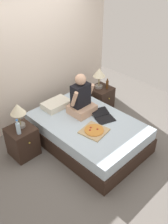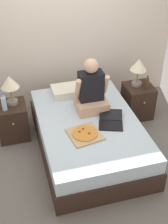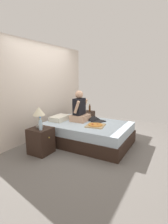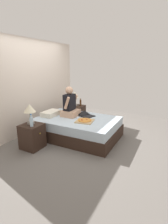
{
  "view_description": "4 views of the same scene",
  "coord_description": "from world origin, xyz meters",
  "px_view_note": "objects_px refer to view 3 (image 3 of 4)",
  "views": [
    {
      "loc": [
        -2.57,
        -2.51,
        3.14
      ],
      "look_at": [
        -0.12,
        -0.02,
        0.77
      ],
      "focal_mm": 40.0,
      "sensor_mm": 36.0,
      "label": 1
    },
    {
      "loc": [
        -0.99,
        -3.29,
        3.1
      ],
      "look_at": [
        -0.12,
        -0.18,
        0.8
      ],
      "focal_mm": 50.0,
      "sensor_mm": 36.0,
      "label": 2
    },
    {
      "loc": [
        -3.66,
        -1.94,
        1.66
      ],
      "look_at": [
        -0.08,
        0.05,
        0.79
      ],
      "focal_mm": 28.0,
      "sensor_mm": 36.0,
      "label": 3
    },
    {
      "loc": [
        -3.7,
        -2.12,
        1.86
      ],
      "look_at": [
        0.0,
        -0.19,
        0.7
      ],
      "focal_mm": 28.0,
      "sensor_mm": 36.0,
      "label": 4
    }
  ],
  "objects_px": {
    "lamp_on_right_nightstand": "(84,101)",
    "laptop": "(97,120)",
    "nightstand_left": "(41,141)",
    "lamp_on_left_nightstand": "(39,113)",
    "water_bottle": "(41,125)",
    "nightstand_right": "(86,120)",
    "beer_bottle": "(90,108)",
    "person_seated": "(80,110)",
    "bed": "(87,133)",
    "pizza_box": "(95,125)"
  },
  "relations": [
    {
      "from": "laptop",
      "to": "person_seated",
      "type": "bearing_deg",
      "value": 111.25
    },
    {
      "from": "water_bottle",
      "to": "pizza_box",
      "type": "xyz_separation_m",
      "value": [
        0.96,
        -0.79,
        -0.14
      ]
    },
    {
      "from": "lamp_on_left_nightstand",
      "to": "person_seated",
      "type": "height_order",
      "value": "person_seated"
    },
    {
      "from": "bed",
      "to": "person_seated",
      "type": "relative_size",
      "value": 2.65
    },
    {
      "from": "lamp_on_left_nightstand",
      "to": "laptop",
      "type": "height_order",
      "value": "lamp_on_left_nightstand"
    },
    {
      "from": "nightstand_right",
      "to": "laptop",
      "type": "height_order",
      "value": "laptop"
    },
    {
      "from": "nightstand_right",
      "to": "laptop",
      "type": "bearing_deg",
      "value": -135.56
    },
    {
      "from": "nightstand_right",
      "to": "beer_bottle",
      "type": "xyz_separation_m",
      "value": [
        0.07,
        -0.1,
        0.37
      ]
    },
    {
      "from": "nightstand_left",
      "to": "lamp_on_left_nightstand",
      "type": "height_order",
      "value": "lamp_on_left_nightstand"
    },
    {
      "from": "person_seated",
      "to": "pizza_box",
      "type": "xyz_separation_m",
      "value": [
        -0.25,
        -0.57,
        -0.27
      ]
    },
    {
      "from": "nightstand_left",
      "to": "laptop",
      "type": "xyz_separation_m",
      "value": [
        1.29,
        -0.72,
        0.25
      ]
    },
    {
      "from": "laptop",
      "to": "water_bottle",
      "type": "bearing_deg",
      "value": 155.1
    },
    {
      "from": "bed",
      "to": "water_bottle",
      "type": "height_order",
      "value": "water_bottle"
    },
    {
      "from": "nightstand_right",
      "to": "person_seated",
      "type": "xyz_separation_m",
      "value": [
        -0.9,
        -0.31,
        0.51
      ]
    },
    {
      "from": "nightstand_right",
      "to": "person_seated",
      "type": "relative_size",
      "value": 0.72
    },
    {
      "from": "bed",
      "to": "lamp_on_right_nightstand",
      "type": "height_order",
      "value": "lamp_on_right_nightstand"
    },
    {
      "from": "nightstand_right",
      "to": "beer_bottle",
      "type": "bearing_deg",
      "value": -54.99
    },
    {
      "from": "beer_bottle",
      "to": "lamp_on_left_nightstand",
      "type": "bearing_deg",
      "value": 175.83
    },
    {
      "from": "nightstand_right",
      "to": "lamp_on_right_nightstand",
      "type": "height_order",
      "value": "lamp_on_right_nightstand"
    },
    {
      "from": "beer_bottle",
      "to": "water_bottle",
      "type": "bearing_deg",
      "value": 179.74
    },
    {
      "from": "laptop",
      "to": "lamp_on_right_nightstand",
      "type": "bearing_deg",
      "value": 47.54
    },
    {
      "from": "water_bottle",
      "to": "nightstand_left",
      "type": "bearing_deg",
      "value": 48.35
    },
    {
      "from": "beer_bottle",
      "to": "person_seated",
      "type": "relative_size",
      "value": 0.29
    },
    {
      "from": "bed",
      "to": "nightstand_left",
      "type": "distance_m",
      "value": 1.17
    },
    {
      "from": "beer_bottle",
      "to": "nightstand_left",
      "type": "bearing_deg",
      "value": 177.27
    },
    {
      "from": "water_bottle",
      "to": "nightstand_right",
      "type": "xyz_separation_m",
      "value": [
        2.11,
        0.09,
        -0.39
      ]
    },
    {
      "from": "nightstand_left",
      "to": "nightstand_right",
      "type": "relative_size",
      "value": 1.0
    },
    {
      "from": "nightstand_left",
      "to": "lamp_on_left_nightstand",
      "type": "xyz_separation_m",
      "value": [
        0.04,
        0.05,
        0.61
      ]
    },
    {
      "from": "nightstand_right",
      "to": "pizza_box",
      "type": "bearing_deg",
      "value": -142.64
    },
    {
      "from": "nightstand_left",
      "to": "pizza_box",
      "type": "relative_size",
      "value": 1.22
    },
    {
      "from": "pizza_box",
      "to": "lamp_on_left_nightstand",
      "type": "bearing_deg",
      "value": 131.97
    },
    {
      "from": "lamp_on_left_nightstand",
      "to": "water_bottle",
      "type": "xyz_separation_m",
      "value": [
        -0.12,
        -0.14,
        -0.22
      ]
    },
    {
      "from": "bed",
      "to": "laptop",
      "type": "relative_size",
      "value": 4.17
    },
    {
      "from": "nightstand_left",
      "to": "water_bottle",
      "type": "height_order",
      "value": "water_bottle"
    },
    {
      "from": "lamp_on_right_nightstand",
      "to": "water_bottle",
      "type": "bearing_deg",
      "value": -176.14
    },
    {
      "from": "lamp_on_right_nightstand",
      "to": "laptop",
      "type": "relative_size",
      "value": 0.91
    },
    {
      "from": "water_bottle",
      "to": "pizza_box",
      "type": "bearing_deg",
      "value": -39.55
    },
    {
      "from": "bed",
      "to": "person_seated",
      "type": "bearing_deg",
      "value": 68.08
    },
    {
      "from": "lamp_on_left_nightstand",
      "to": "nightstand_right",
      "type": "relative_size",
      "value": 0.81
    },
    {
      "from": "laptop",
      "to": "pizza_box",
      "type": "height_order",
      "value": "laptop"
    },
    {
      "from": "nightstand_left",
      "to": "lamp_on_right_nightstand",
      "type": "height_order",
      "value": "lamp_on_right_nightstand"
    },
    {
      "from": "lamp_on_right_nightstand",
      "to": "laptop",
      "type": "distance_m",
      "value": 1.11
    },
    {
      "from": "water_bottle",
      "to": "person_seated",
      "type": "relative_size",
      "value": 0.35
    },
    {
      "from": "lamp_on_left_nightstand",
      "to": "water_bottle",
      "type": "bearing_deg",
      "value": -130.6
    },
    {
      "from": "nightstand_left",
      "to": "laptop",
      "type": "distance_m",
      "value": 1.5
    },
    {
      "from": "water_bottle",
      "to": "lamp_on_left_nightstand",
      "type": "bearing_deg",
      "value": 49.4
    },
    {
      "from": "nightstand_left",
      "to": "water_bottle",
      "type": "relative_size",
      "value": 2.02
    },
    {
      "from": "water_bottle",
      "to": "nightstand_right",
      "type": "bearing_deg",
      "value": 2.44
    },
    {
      "from": "pizza_box",
      "to": "nightstand_right",
      "type": "bearing_deg",
      "value": 37.36
    },
    {
      "from": "lamp_on_right_nightstand",
      "to": "laptop",
      "type": "xyz_separation_m",
      "value": [
        -0.71,
        -0.77,
        -0.36
      ]
    }
  ]
}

